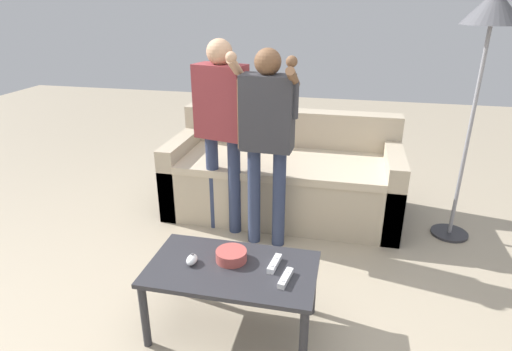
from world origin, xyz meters
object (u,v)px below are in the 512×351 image
game_remote_nunchuk (192,260)px  player_center (267,128)px  game_remote_wand_far (275,264)px  couch (283,178)px  coffee_table (232,276)px  snack_bowl (231,256)px  game_remote_wand_near (286,278)px  player_left (221,117)px  floor_lamp (491,23)px

game_remote_nunchuk → player_center: size_ratio=0.06×
game_remote_nunchuk → game_remote_wand_far: size_ratio=0.54×
couch → coffee_table: size_ratio=2.13×
player_center → snack_bowl: bearing=-91.2°
game_remote_wand_far → player_center: bearing=103.9°
game_remote_wand_near → player_left: bearing=120.3°
couch → game_remote_wand_near: 1.62m
floor_lamp → player_left: (-1.77, -0.29, -0.65)m
game_remote_wand_near → game_remote_wand_far: bearing=124.2°
game_remote_nunchuk → floor_lamp: size_ratio=0.05×
coffee_table → game_remote_wand_far: game_remote_wand_far is taller
player_left → player_center: player_left is taller
game_remote_wand_far → couch: bearing=97.2°
couch → floor_lamp: bearing=-6.5°
couch → game_remote_wand_near: couch is taller
snack_bowl → player_left: player_left is taller
game_remote_nunchuk → game_remote_wand_far: (0.44, 0.07, -0.01)m
player_center → player_left: bearing=159.2°
coffee_table → game_remote_nunchuk: bearing=-176.1°
player_center → game_remote_wand_far: (0.22, -0.89, -0.48)m
coffee_table → game_remote_wand_near: 0.31m
player_left → snack_bowl: bearing=-71.1°
couch → floor_lamp: size_ratio=1.07×
floor_lamp → player_center: (-1.40, -0.43, -0.68)m
couch → coffee_table: bearing=-91.2°
game_remote_nunchuk → coffee_table: bearing=3.9°
couch → game_remote_wand_far: (0.19, -1.48, 0.12)m
couch → player_center: size_ratio=1.33×
game_remote_nunchuk → floor_lamp: bearing=40.8°
game_remote_nunchuk → player_left: player_left is taller
snack_bowl → game_remote_nunchuk: 0.21m
game_remote_wand_far → snack_bowl: bearing=179.5°
snack_bowl → game_remote_nunchuk: size_ratio=1.93×
coffee_table → player_center: size_ratio=0.62×
game_remote_wand_near → coffee_table: bearing=169.5°
couch → player_left: (-0.40, -0.45, 0.63)m
game_remote_wand_near → game_remote_wand_far: same height
coffee_table → game_remote_wand_near: game_remote_wand_near is taller
floor_lamp → game_remote_wand_far: bearing=-131.7°
coffee_table → floor_lamp: 2.32m
player_center → game_remote_wand_near: player_center is taller
player_center → game_remote_wand_near: size_ratio=9.02×
game_remote_nunchuk → snack_bowl: bearing=20.8°
player_left → player_center: bearing=-20.8°
couch → game_remote_wand_near: (0.26, -1.59, 0.12)m
game_remote_wand_far → game_remote_nunchuk: bearing=-170.4°
player_left → game_remote_wand_near: 1.42m
floor_lamp → player_center: floor_lamp is taller
snack_bowl → player_center: 1.00m
game_remote_nunchuk → floor_lamp: 2.42m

